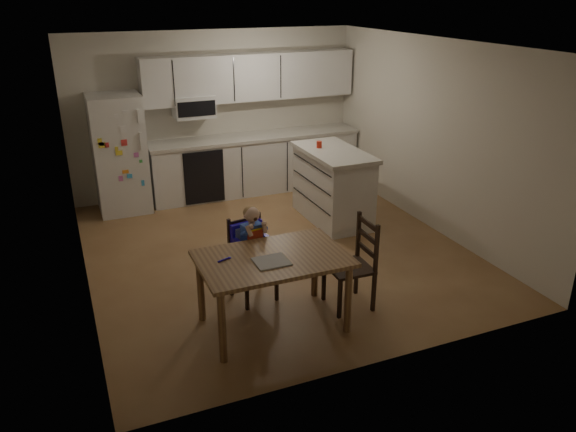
{
  "coord_description": "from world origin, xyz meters",
  "views": [
    {
      "loc": [
        -2.32,
        -5.97,
        3.07
      ],
      "look_at": [
        -0.23,
        -0.99,
        0.86
      ],
      "focal_mm": 35.0,
      "sensor_mm": 36.0,
      "label": 1
    }
  ],
  "objects_px": {
    "dining_table": "(273,266)",
    "chair_side": "(358,257)",
    "refrigerator": "(119,154)",
    "red_cup": "(319,145)",
    "kitchen_island": "(333,185)",
    "chair_booster": "(251,243)"
  },
  "relations": [
    {
      "from": "dining_table",
      "to": "refrigerator",
      "type": "bearing_deg",
      "value": 103.66
    },
    {
      "from": "refrigerator",
      "to": "red_cup",
      "type": "distance_m",
      "value": 2.87
    },
    {
      "from": "dining_table",
      "to": "chair_booster",
      "type": "relative_size",
      "value": 1.34
    },
    {
      "from": "refrigerator",
      "to": "red_cup",
      "type": "bearing_deg",
      "value": -27.77
    },
    {
      "from": "refrigerator",
      "to": "chair_booster",
      "type": "distance_m",
      "value": 3.26
    },
    {
      "from": "kitchen_island",
      "to": "chair_side",
      "type": "relative_size",
      "value": 1.44
    },
    {
      "from": "refrigerator",
      "to": "chair_booster",
      "type": "height_order",
      "value": "refrigerator"
    },
    {
      "from": "dining_table",
      "to": "chair_side",
      "type": "height_order",
      "value": "chair_side"
    },
    {
      "from": "kitchen_island",
      "to": "chair_booster",
      "type": "bearing_deg",
      "value": -137.82
    },
    {
      "from": "refrigerator",
      "to": "chair_side",
      "type": "bearing_deg",
      "value": -63.35
    },
    {
      "from": "kitchen_island",
      "to": "dining_table",
      "type": "distance_m",
      "value": 2.83
    },
    {
      "from": "kitchen_island",
      "to": "red_cup",
      "type": "distance_m",
      "value": 0.6
    },
    {
      "from": "dining_table",
      "to": "chair_booster",
      "type": "height_order",
      "value": "chair_booster"
    },
    {
      "from": "refrigerator",
      "to": "chair_booster",
      "type": "relative_size",
      "value": 1.64
    },
    {
      "from": "kitchen_island",
      "to": "chair_side",
      "type": "bearing_deg",
      "value": -110.54
    },
    {
      "from": "red_cup",
      "to": "chair_booster",
      "type": "bearing_deg",
      "value": -132.39
    },
    {
      "from": "dining_table",
      "to": "chair_booster",
      "type": "bearing_deg",
      "value": 90.68
    },
    {
      "from": "refrigerator",
      "to": "dining_table",
      "type": "height_order",
      "value": "refrigerator"
    },
    {
      "from": "kitchen_island",
      "to": "chair_side",
      "type": "distance_m",
      "value": 2.31
    },
    {
      "from": "refrigerator",
      "to": "chair_booster",
      "type": "xyz_separation_m",
      "value": [
        0.9,
        -3.13,
        -0.22
      ]
    },
    {
      "from": "refrigerator",
      "to": "dining_table",
      "type": "xyz_separation_m",
      "value": [
        0.91,
        -3.74,
        -0.21
      ]
    },
    {
      "from": "red_cup",
      "to": "chair_side",
      "type": "xyz_separation_m",
      "value": [
        -0.68,
        -2.36,
        -0.52
      ]
    }
  ]
}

